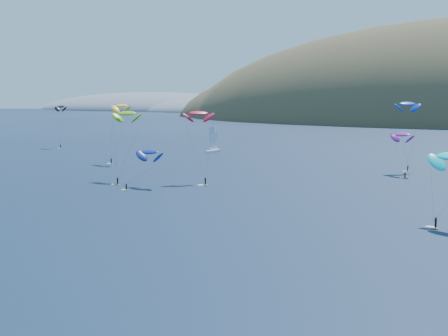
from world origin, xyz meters
name	(u,v)px	position (x,y,z in m)	size (l,w,h in m)	color
headland	(167,112)	(-445.26, 750.08, -3.36)	(460.00, 250.00, 60.00)	slate
sailboat	(213,150)	(-56.85, 193.29, 0.98)	(9.90, 8.56, 12.26)	white
kitesurfer_1	(121,106)	(-66.87, 142.98, 20.66)	(9.54, 8.92, 23.21)	yellow
kitesurfer_3	(127,113)	(-39.10, 109.35, 19.31)	(10.67, 14.47, 21.90)	yellow
kitesurfer_4	(407,104)	(29.44, 168.36, 21.75)	(9.28, 9.33, 24.30)	yellow
kitesurfer_6	(403,134)	(30.57, 157.20, 12.49)	(9.26, 13.26, 14.86)	yellow
kitesurfer_9	(199,113)	(-18.13, 115.29, 19.47)	(11.33, 11.77, 21.91)	yellow
kitesurfer_10	(150,152)	(-24.37, 99.68, 9.48)	(9.78, 12.18, 12.04)	yellow
kitesurfer_12	(61,107)	(-130.80, 181.10, 18.86)	(9.15, 8.34, 21.02)	yellow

